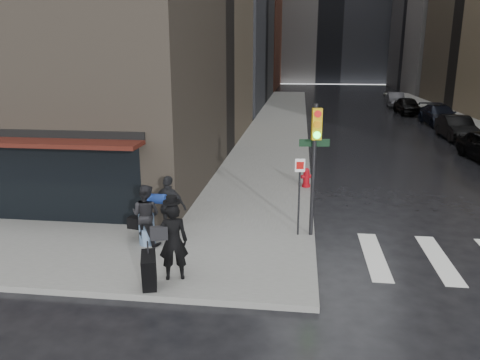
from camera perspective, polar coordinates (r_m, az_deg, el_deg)
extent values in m
plane|color=black|center=(11.74, -0.65, -10.31)|extent=(140.00, 140.00, 0.00)
cube|color=slate|center=(37.85, 5.04, 7.59)|extent=(4.00, 50.00, 0.15)
cube|color=slate|center=(39.69, 25.04, 6.58)|extent=(3.00, 50.00, 0.15)
cube|color=silver|center=(12.72, 16.01, -8.83)|extent=(0.50, 3.00, 0.01)
cube|color=silver|center=(13.07, 23.04, -8.83)|extent=(0.50, 3.00, 0.01)
cube|color=black|center=(15.57, -25.95, 0.06)|extent=(8.00, 0.12, 2.60)
cube|color=black|center=(15.25, -26.70, 5.15)|extent=(8.40, 0.08, 0.22)
imported|color=black|center=(10.51, -8.15, -7.42)|extent=(0.74, 0.59, 1.79)
cylinder|color=black|center=(10.19, -8.34, -2.68)|extent=(0.38, 0.38, 0.05)
cylinder|color=black|center=(10.18, -8.35, -2.36)|extent=(0.24, 0.24, 0.14)
cube|color=black|center=(10.37, -9.84, -6.40)|extent=(0.40, 0.22, 0.31)
cube|color=black|center=(10.33, -11.03, -10.86)|extent=(0.48, 0.75, 0.90)
cylinder|color=black|center=(10.14, -11.16, -8.44)|extent=(0.04, 0.04, 0.42)
imported|color=black|center=(12.51, -11.39, -4.18)|extent=(0.91, 0.77, 1.64)
cube|color=black|center=(12.94, -12.41, -5.12)|extent=(0.54, 0.36, 0.31)
cylinder|color=navy|center=(12.33, -10.15, -2.27)|extent=(0.50, 0.28, 0.26)
imported|color=black|center=(12.89, -8.62, -3.25)|extent=(1.08, 0.64, 1.73)
cylinder|color=black|center=(12.78, 8.92, 1.03)|extent=(0.11, 0.11, 3.64)
cube|color=#B68C0C|center=(12.33, 9.34, 6.74)|extent=(0.28, 0.20, 0.82)
cylinder|color=red|center=(12.21, 9.48, 7.95)|extent=(0.19, 0.07, 0.18)
cylinder|color=orange|center=(12.24, 9.42, 6.68)|extent=(0.19, 0.07, 0.18)
cylinder|color=#19E533|center=(12.29, 9.37, 5.42)|extent=(0.19, 0.07, 0.18)
cylinder|color=black|center=(12.91, 7.20, -2.11)|extent=(0.05, 0.05, 2.18)
cube|color=white|center=(12.65, 7.34, 1.78)|extent=(0.27, 0.06, 0.36)
cube|color=black|center=(12.69, 9.05, 4.50)|extent=(0.81, 0.16, 0.20)
cylinder|color=maroon|center=(17.93, 8.05, -0.66)|extent=(0.32, 0.32, 0.10)
cylinder|color=maroon|center=(17.87, 8.08, 0.12)|extent=(0.24, 0.24, 0.60)
sphere|color=maroon|center=(17.79, 8.12, 1.12)|extent=(0.22, 0.22, 0.22)
cylinder|color=maroon|center=(17.84, 8.10, 0.43)|extent=(0.43, 0.28, 0.14)
imported|color=black|center=(31.27, 24.88, 5.81)|extent=(1.53, 4.31, 1.42)
imported|color=black|center=(37.17, 23.12, 7.30)|extent=(2.19, 5.01, 1.43)
imported|color=black|center=(42.75, 19.75, 8.51)|extent=(1.85, 4.29, 1.44)
imported|color=#48474C|center=(48.66, 18.44, 9.30)|extent=(1.81, 4.28, 1.37)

